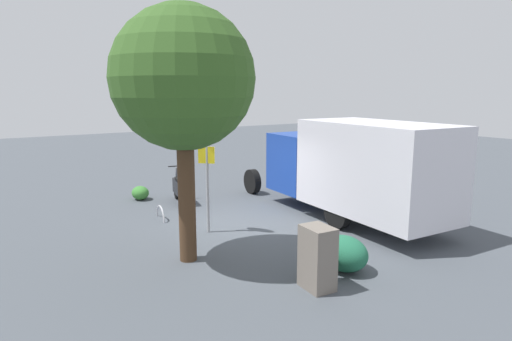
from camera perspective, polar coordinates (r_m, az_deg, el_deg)
ground_plane at (r=12.59m, az=-2.48°, el=-6.86°), size 60.00×60.00×0.00m
box_truck_near at (r=12.92m, az=12.52°, el=0.69°), size 7.98×2.79×2.91m
motorcycle at (r=14.80m, az=-9.95°, el=-2.32°), size 1.79×0.69×1.20m
stop_sign at (r=11.35m, az=-6.51°, el=1.95°), size 0.71×0.33×3.11m
street_tree at (r=9.33m, az=-9.55°, el=11.69°), size 3.03×3.03×5.51m
utility_cabinet at (r=8.45m, az=8.09°, el=-11.32°), size 0.69×0.54×1.23m
bike_rack_hoop at (r=13.19m, az=-12.44°, el=-6.30°), size 0.85×0.16×0.85m
shrub_near_sign at (r=15.67m, az=-14.98°, el=-2.87°), size 0.70×0.57×0.48m
shrub_mid_verge at (r=9.45m, az=11.51°, el=-10.63°), size 1.09×0.89×0.74m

